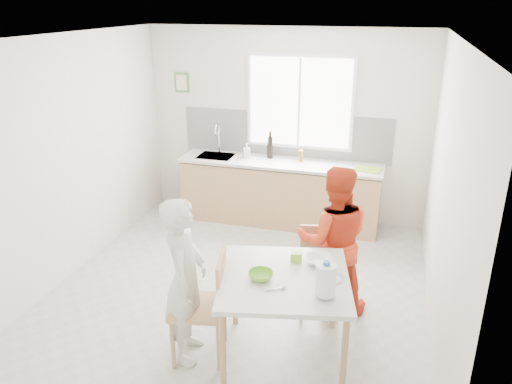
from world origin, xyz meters
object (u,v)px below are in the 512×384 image
milk_jug (326,279)px  wine_bottle_b (269,147)px  chair_left (207,302)px  person_red (333,240)px  chair_far (319,266)px  bowl_green (261,275)px  dining_table (284,285)px  person_white (185,281)px  bowl_white (319,260)px  wine_bottle_a (271,147)px

milk_jug → wine_bottle_b: wine_bottle_b is taller
milk_jug → chair_left: bearing=164.3°
person_red → milk_jug: 1.13m
chair_far → bowl_green: bearing=-122.4°
chair_far → dining_table: bearing=-113.2°
chair_left → chair_far: (0.82, 1.02, -0.07)m
bowl_green → person_white: bearing=-172.0°
chair_far → bowl_white: 0.68m
person_white → person_red: bearing=-58.3°
dining_table → milk_jug: milk_jug is taller
chair_left → wine_bottle_b: wine_bottle_b is taller
chair_left → person_red: bearing=125.5°
chair_left → person_white: 0.27m
wine_bottle_a → bowl_white: bearing=-67.0°
milk_jug → wine_bottle_a: (-1.27, 3.18, 0.09)m
milk_jug → wine_bottle_a: 3.42m
chair_left → bowl_white: 1.05m
person_white → wine_bottle_b: size_ratio=5.09×
milk_jug → wine_bottle_a: size_ratio=0.90×
milk_jug → wine_bottle_a: bearing=99.4°
dining_table → wine_bottle_b: size_ratio=4.32×
dining_table → bowl_white: bearing=52.2°
person_red → wine_bottle_a: bearing=-72.6°
wine_bottle_a → wine_bottle_b: size_ratio=1.07×
chair_far → person_white: (-1.00, -1.06, 0.27)m
dining_table → bowl_green: bowl_green is taller
wine_bottle_b → bowl_white: bearing=-66.8°
person_white → wine_bottle_b: bearing=-10.9°
person_white → milk_jug: (1.21, -0.02, 0.23)m
dining_table → person_white: (-0.83, -0.18, 0.01)m
person_white → bowl_green: bearing=-94.4°
bowl_green → bowl_white: size_ratio=0.87×
chair_far → wine_bottle_b: bearing=104.5°
chair_far → milk_jug: bearing=-91.3°
wine_bottle_a → wine_bottle_b: wine_bottle_a is taller
chair_left → wine_bottle_a: wine_bottle_a is taller
chair_far → milk_jug: 1.21m
person_red → chair_left: bearing=35.5°
person_white → wine_bottle_a: bearing=-11.3°
person_white → milk_jug: bearing=-103.4°
person_white → wine_bottle_b: (-0.08, 3.18, 0.31)m
chair_left → bowl_white: bearing=104.4°
bowl_green → chair_far: bearing=70.0°
wine_bottle_a → dining_table: bearing=-73.3°
bowl_white → wine_bottle_a: wine_bottle_a is taller
chair_far → wine_bottle_a: (-1.06, 2.10, 0.59)m
bowl_green → person_red: bearing=64.5°
person_red → dining_table: bearing=59.7°
dining_table → chair_far: (0.17, 0.87, -0.26)m
milk_jug → wine_bottle_b: bearing=99.5°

